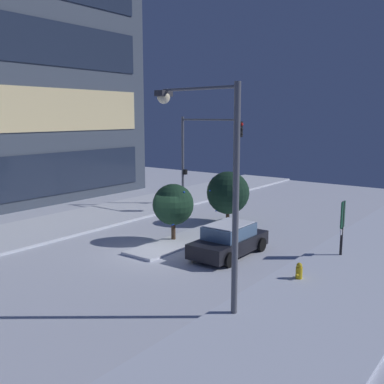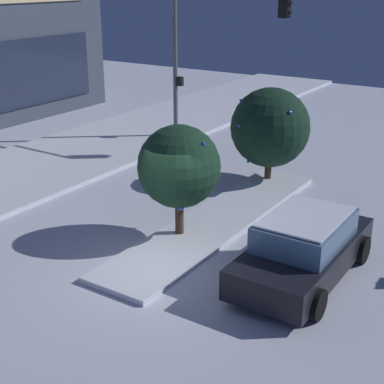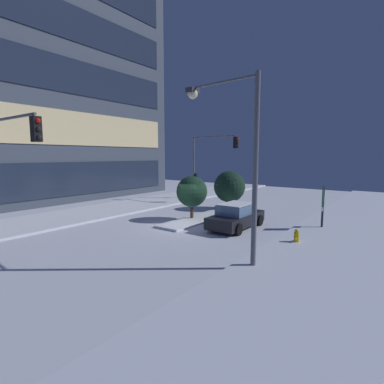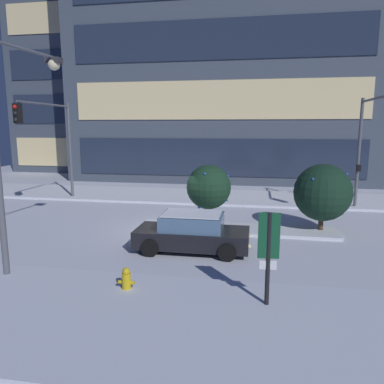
% 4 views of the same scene
% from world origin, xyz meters
% --- Properties ---
extents(ground, '(52.00, 52.00, 0.00)m').
position_xyz_m(ground, '(0.00, 0.00, 0.00)').
color(ground, silver).
extents(curb_strip_near, '(52.00, 5.20, 0.14)m').
position_xyz_m(curb_strip_near, '(0.00, -8.17, 0.07)').
color(curb_strip_near, silver).
rests_on(curb_strip_near, ground).
extents(curb_strip_far, '(52.00, 5.20, 0.14)m').
position_xyz_m(curb_strip_far, '(0.00, 8.17, 0.07)').
color(curb_strip_far, silver).
rests_on(curb_strip_far, ground).
extents(median_strip, '(9.00, 1.80, 0.14)m').
position_xyz_m(median_strip, '(3.14, 0.42, 0.07)').
color(median_strip, silver).
rests_on(median_strip, ground).
extents(office_tower_main, '(25.81, 13.04, 22.61)m').
position_xyz_m(office_tower_main, '(0.67, 20.12, 11.30)').
color(office_tower_main, '#424C5B').
rests_on(office_tower_main, ground).
extents(car_near, '(4.42, 2.02, 1.49)m').
position_xyz_m(car_near, '(1.62, -2.69, 0.71)').
color(car_near, black).
rests_on(car_near, ground).
extents(traffic_light_corner_far_left, '(0.32, 5.56, 6.19)m').
position_xyz_m(traffic_light_corner_far_left, '(-8.05, 4.16, 4.39)').
color(traffic_light_corner_far_left, '#565960').
rests_on(traffic_light_corner_far_left, ground).
extents(traffic_light_corner_far_right, '(0.32, 5.00, 6.30)m').
position_xyz_m(traffic_light_corner_far_right, '(9.71, 4.49, 4.35)').
color(traffic_light_corner_far_right, '#565960').
rests_on(traffic_light_corner_far_right, ground).
extents(street_lamp_arched, '(0.68, 3.43, 7.36)m').
position_xyz_m(street_lamp_arched, '(-3.64, -5.29, 4.85)').
color(street_lamp_arched, '#565960').
rests_on(street_lamp_arched, ground).
extents(fire_hydrant, '(0.48, 0.26, 0.77)m').
position_xyz_m(fire_hydrant, '(0.39, -6.66, 0.37)').
color(fire_hydrant, gold).
rests_on(fire_hydrant, ground).
extents(parking_info_sign, '(0.55, 0.12, 2.60)m').
position_xyz_m(parking_info_sign, '(4.34, -6.94, 1.63)').
color(parking_info_sign, black).
rests_on(parking_info_sign, ground).
extents(decorated_tree_median, '(2.09, 2.09, 2.99)m').
position_xyz_m(decorated_tree_median, '(1.80, 0.78, 1.94)').
color(decorated_tree_median, '#473323').
rests_on(decorated_tree_median, ground).
extents(decorated_tree_left_of_median, '(2.54, 2.54, 3.12)m').
position_xyz_m(decorated_tree_left_of_median, '(6.91, 0.76, 1.84)').
color(decorated_tree_left_of_median, '#473323').
rests_on(decorated_tree_left_of_median, ground).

